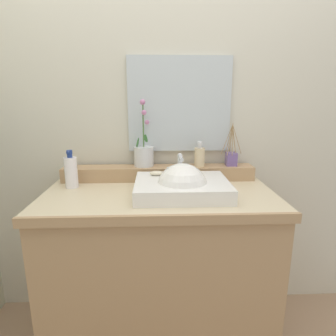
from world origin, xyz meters
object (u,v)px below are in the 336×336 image
object	(u,v)px
potted_plant	(144,153)
lotion_bottle	(71,172)
soap_dispenser	(200,156)
reed_diffuser	(231,158)
soap_bar	(156,173)
sink_basin	(182,188)

from	to	relation	value
potted_plant	lotion_bottle	bearing A→B (deg)	-158.79
soap_dispenser	reed_diffuser	bearing A→B (deg)	5.54
reed_diffuser	soap_bar	bearing A→B (deg)	-158.77
potted_plant	reed_diffuser	bearing A→B (deg)	-1.21
potted_plant	soap_dispenser	world-z (taller)	potted_plant
soap_bar	potted_plant	bearing A→B (deg)	111.22
sink_basin	soap_bar	distance (m)	0.17
soap_bar	potted_plant	size ratio (longest dim) A/B	0.18
soap_bar	reed_diffuser	size ratio (longest dim) A/B	0.28
potted_plant	reed_diffuser	size ratio (longest dim) A/B	1.54
potted_plant	reed_diffuser	world-z (taller)	potted_plant
potted_plant	lotion_bottle	world-z (taller)	potted_plant
soap_dispenser	lotion_bottle	xyz separation A→B (m)	(-0.70, -0.12, -0.05)
sink_basin	potted_plant	distance (m)	0.37
sink_basin	soap_dispenser	distance (m)	0.31
soap_bar	soap_dispenser	bearing A→B (deg)	31.33
potted_plant	lotion_bottle	xyz separation A→B (m)	(-0.38, -0.15, -0.07)
soap_dispenser	lotion_bottle	size ratio (longest dim) A/B	0.73
reed_diffuser	lotion_bottle	bearing A→B (deg)	-171.26
sink_basin	soap_dispenser	bearing A→B (deg)	64.66
sink_basin	potted_plant	xyz separation A→B (m)	(-0.20, 0.29, 0.12)
soap_dispenser	soap_bar	bearing A→B (deg)	-148.67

